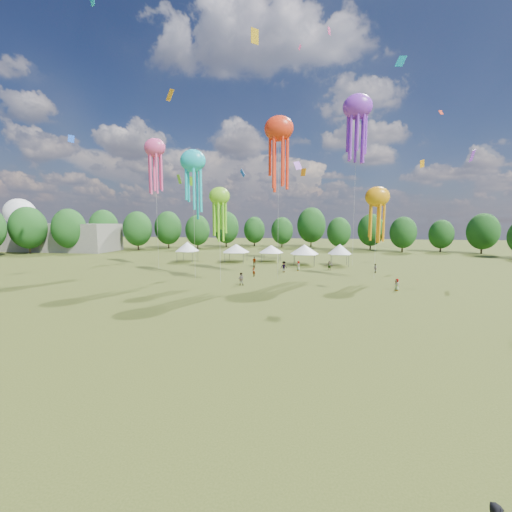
# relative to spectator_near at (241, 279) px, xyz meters

# --- Properties ---
(ground) EXTENTS (300.00, 300.00, 0.00)m
(ground) POSITION_rel_spectator_near_xyz_m (4.81, -31.47, -0.89)
(ground) COLOR #384416
(ground) RESTS_ON ground
(spectator_near) EXTENTS (0.87, 0.69, 1.77)m
(spectator_near) POSITION_rel_spectator_near_xyz_m (0.00, 0.00, 0.00)
(spectator_near) COLOR gray
(spectator_near) RESTS_ON ground
(spectators_far) EXTENTS (22.88, 19.42, 1.92)m
(spectators_far) POSITION_rel_spectator_near_xyz_m (8.60, 12.89, -0.02)
(spectators_far) COLOR gray
(spectators_far) RESTS_ON ground
(festival_tents) EXTENTS (36.85, 9.71, 4.40)m
(festival_tents) POSITION_rel_spectator_near_xyz_m (-0.08, 23.46, 2.24)
(festival_tents) COLOR #47474C
(festival_tents) RESTS_ON ground
(show_kites) EXTENTS (41.37, 22.57, 32.24)m
(show_kites) POSITION_rel_spectator_near_xyz_m (5.36, 12.12, 19.69)
(show_kites) COLOR #19C6D7
(show_kites) RESTS_ON ground
(small_kites) EXTENTS (69.88, 58.60, 43.01)m
(small_kites) POSITION_rel_spectator_near_xyz_m (5.79, 9.98, 28.34)
(small_kites) COLOR #19C6D7
(small_kites) RESTS_ON ground
(treeline) EXTENTS (201.57, 95.24, 13.43)m
(treeline) POSITION_rel_spectator_near_xyz_m (0.95, 31.04, 5.66)
(treeline) COLOR #38281C
(treeline) RESTS_ON ground
(hangar) EXTENTS (40.00, 12.00, 8.00)m
(hangar) POSITION_rel_spectator_near_xyz_m (-67.19, 40.53, 3.11)
(hangar) COLOR gray
(hangar) RESTS_ON ground
(radome) EXTENTS (9.00, 9.00, 16.00)m
(radome) POSITION_rel_spectator_near_xyz_m (-83.19, 46.53, 9.10)
(radome) COLOR white
(radome) RESTS_ON ground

